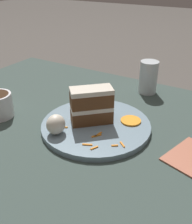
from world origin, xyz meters
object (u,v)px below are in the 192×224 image
Objects in this scene: plate at (96,125)px; cake_slice at (91,106)px; drinking_glass at (148,79)px; cream_dollop at (56,124)px; orange_garnish at (131,121)px.

plate is 2.56× the size of cake_slice.
drinking_glass is (0.30, -0.03, 0.04)m from plate.
cream_dollop is 0.21m from orange_garnish.
cake_slice is at bearing -26.27° from cream_dollop.
plate is 0.10m from orange_garnish.
plate is 2.64× the size of drinking_glass.
orange_garnish is at bearing -42.70° from cream_dollop.
drinking_glass is at bearing 127.31° from cake_slice.
drinking_glass is (0.30, -0.05, -0.02)m from cake_slice.
cake_slice reaches higher than plate.
drinking_glass is at bearing -6.49° from plate.
cake_slice reaches higher than drinking_glass.
plate is at bearing 41.34° from cake_slice.
cream_dollop is at bearing 146.59° from plate.
orange_garnish is (0.16, -0.14, -0.02)m from cream_dollop.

